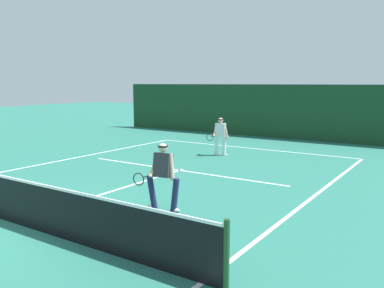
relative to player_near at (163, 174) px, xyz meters
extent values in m
plane|color=#266B5B|center=(-2.19, -2.45, -0.87)|extent=(80.00, 80.00, 0.00)
cube|color=white|center=(-2.19, 9.37, -0.87)|extent=(9.60, 0.10, 0.01)
cube|color=white|center=(2.61, -2.45, -0.87)|extent=(0.10, 23.65, 0.01)
cube|color=white|center=(-2.19, 3.76, -0.87)|extent=(7.83, 0.10, 0.01)
cube|color=white|center=(-2.19, 0.75, -0.87)|extent=(0.10, 6.40, 0.01)
cylinder|color=#1E4723|center=(3.03, -2.45, -0.34)|extent=(0.09, 0.09, 1.08)
cube|color=black|center=(-2.19, -2.45, -0.40)|extent=(10.34, 0.02, 0.95)
cube|color=white|center=(-2.19, -2.45, 0.10)|extent=(10.34, 0.03, 0.05)
cylinder|color=#1E234C|center=(0.31, 0.05, -0.47)|extent=(0.25, 0.17, 0.81)
cylinder|color=#1E234C|center=(-0.31, -0.02, -0.47)|extent=(0.29, 0.17, 0.81)
ellipsoid|color=white|center=(0.31, 0.05, -0.83)|extent=(0.27, 0.14, 0.09)
ellipsoid|color=white|center=(-0.31, -0.02, -0.83)|extent=(0.27, 0.14, 0.09)
cube|color=#2D3338|center=(0.00, 0.01, 0.21)|extent=(0.44, 0.34, 0.59)
cylinder|color=beige|center=(0.23, 0.04, 0.18)|extent=(0.15, 0.11, 0.62)
cylinder|color=beige|center=(-0.22, -0.01, 0.18)|extent=(0.15, 0.48, 0.53)
sphere|color=beige|center=(0.00, 0.01, 0.61)|extent=(0.21, 0.21, 0.21)
cylinder|color=black|center=(0.00, 0.01, 0.65)|extent=(0.26, 0.26, 0.04)
cylinder|color=black|center=(-0.25, -0.27, -0.03)|extent=(0.06, 0.26, 0.03)
torus|color=black|center=(-0.21, -0.61, -0.03)|extent=(0.29, 0.06, 0.29)
cylinder|color=silver|center=(-2.26, 7.04, -0.48)|extent=(0.18, 0.17, 0.78)
cylinder|color=silver|center=(-2.58, 6.95, -0.48)|extent=(0.18, 0.17, 0.78)
ellipsoid|color=white|center=(-2.26, 7.04, -0.83)|extent=(0.28, 0.17, 0.09)
ellipsoid|color=white|center=(-2.58, 6.95, -0.83)|extent=(0.28, 0.17, 0.09)
cube|color=silver|center=(-2.42, 6.99, 0.18)|extent=(0.45, 0.32, 0.55)
cylinder|color=tan|center=(-2.20, 7.05, 0.16)|extent=(0.24, 0.15, 0.61)
cylinder|color=tan|center=(-2.64, 6.94, 0.16)|extent=(0.22, 0.50, 0.49)
sphere|color=tan|center=(-2.42, 6.99, 0.58)|extent=(0.21, 0.21, 0.21)
cylinder|color=black|center=(-2.42, 6.99, 0.62)|extent=(0.28, 0.28, 0.04)
cylinder|color=black|center=(-2.62, 6.68, -0.05)|extent=(0.10, 0.26, 0.03)
torus|color=black|center=(-2.53, 6.35, -0.05)|extent=(0.29, 0.10, 0.29)
sphere|color=#D1E033|center=(-6.14, 6.25, -0.84)|extent=(0.07, 0.07, 0.07)
cube|color=#173C22|center=(-2.19, 13.34, 0.57)|extent=(21.06, 0.12, 2.88)
camera|label=1|loc=(5.59, -7.22, 2.09)|focal=37.65mm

